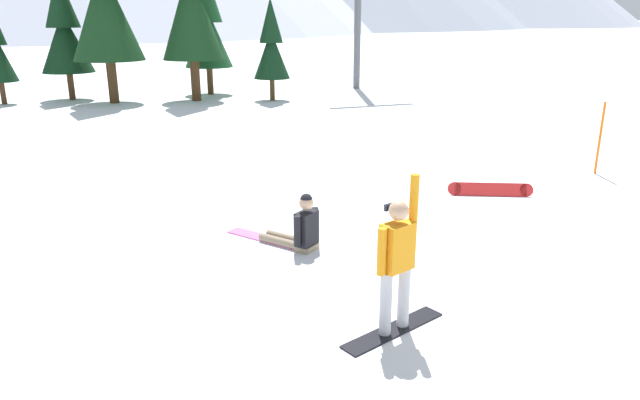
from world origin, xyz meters
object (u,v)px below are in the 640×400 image
object	(u,v)px
trail_marker_pole	(600,138)
snowboarder_foreground	(396,262)
pine_tree_twin	(271,45)
pine_tree_leaning	(64,31)
pine_tree_tall	(207,26)
loose_snowboard_near_right	(490,189)
snowboarder_midground	(298,229)

from	to	relation	value
trail_marker_pole	snowboarder_foreground	bearing A→B (deg)	-148.44
pine_tree_twin	pine_tree_leaning	xyz separation A→B (m)	(-8.71, 3.45, 0.63)
snowboarder_foreground	trail_marker_pole	bearing A→B (deg)	31.56
pine_tree_tall	loose_snowboard_near_right	bearing A→B (deg)	-82.12
pine_tree_twin	pine_tree_leaning	size ratio (longest dim) A/B	0.80
trail_marker_pole	pine_tree_leaning	distance (m)	22.84
snowboarder_foreground	loose_snowboard_near_right	xyz separation A→B (m)	(4.61, 4.39, -0.79)
pine_tree_tall	trail_marker_pole	bearing A→B (deg)	-71.41
snowboarder_foreground	pine_tree_tall	bearing A→B (deg)	85.29
trail_marker_pole	pine_tree_twin	bearing A→B (deg)	104.37
snowboarder_midground	pine_tree_twin	bearing A→B (deg)	75.51
loose_snowboard_near_right	snowboarder_foreground	bearing A→B (deg)	-136.40
snowboarder_foreground	pine_tree_leaning	distance (m)	24.42
pine_tree_tall	pine_tree_twin	bearing A→B (deg)	-53.98
snowboarder_midground	trail_marker_pole	distance (m)	8.72
snowboarder_foreground	snowboarder_midground	distance (m)	3.07
trail_marker_pole	pine_tree_twin	distance (m)	16.00
snowboarder_midground	loose_snowboard_near_right	distance (m)	5.07
snowboarder_midground	pine_tree_tall	xyz separation A→B (m)	(2.21, 20.62, 2.95)
snowboarder_midground	pine_tree_tall	distance (m)	20.95
snowboarder_midground	loose_snowboard_near_right	world-z (taller)	snowboarder_midground
snowboarder_midground	trail_marker_pole	world-z (taller)	trail_marker_pole
trail_marker_pole	pine_tree_leaning	bearing A→B (deg)	123.86
snowboarder_midground	trail_marker_pole	xyz separation A→B (m)	(8.46, 2.03, 0.55)
loose_snowboard_near_right	pine_tree_tall	world-z (taller)	pine_tree_tall
trail_marker_pole	pine_tree_tall	distance (m)	19.75
snowboarder_midground	pine_tree_tall	world-z (taller)	pine_tree_tall
snowboarder_foreground	pine_tree_leaning	world-z (taller)	pine_tree_leaning
snowboarder_midground	pine_tree_leaning	world-z (taller)	pine_tree_leaning
pine_tree_tall	pine_tree_leaning	xyz separation A→B (m)	(-6.41, 0.29, -0.19)
trail_marker_pole	pine_tree_tall	xyz separation A→B (m)	(-6.25, 18.58, 2.40)
snowboarder_foreground	pine_tree_twin	size ratio (longest dim) A/B	0.44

